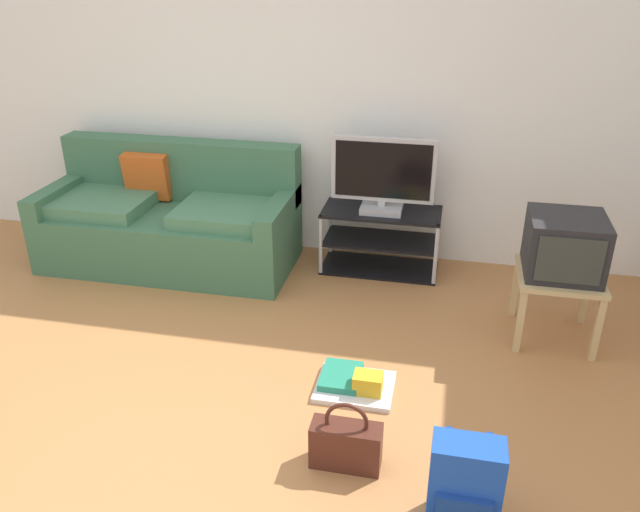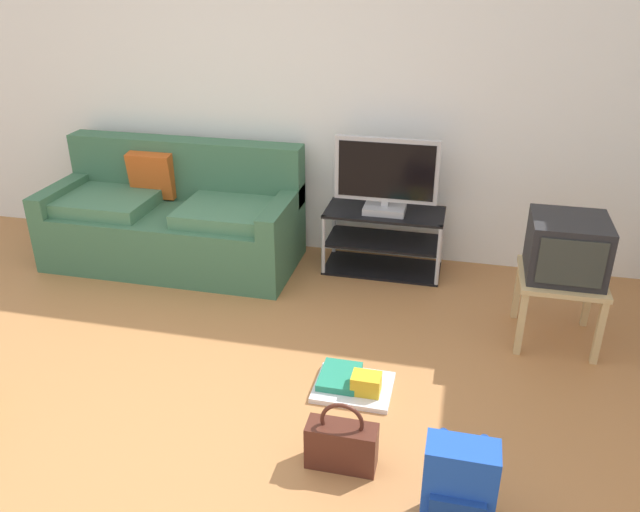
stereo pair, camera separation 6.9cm
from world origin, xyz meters
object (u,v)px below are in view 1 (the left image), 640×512
backpack (465,486)px  handbag (346,444)px  floor_tray (354,383)px  crt_tv (565,245)px  flat_tv (383,176)px  side_table (558,284)px  couch (171,221)px  tv_stand (380,240)px

backpack → handbag: (-0.54, 0.24, -0.09)m
floor_tray → crt_tv: bearing=35.9°
flat_tv → side_table: size_ratio=1.50×
side_table → floor_tray: size_ratio=1.16×
couch → side_table: (2.81, -0.54, 0.04)m
tv_stand → floor_tray: size_ratio=2.05×
tv_stand → floor_tray: 1.55m
backpack → floor_tray: bearing=104.2°
couch → side_table: size_ratio=3.82×
couch → crt_tv: bearing=-10.6°
tv_stand → backpack: 2.45m
tv_stand → crt_tv: 1.44m
flat_tv → backpack: size_ratio=1.74×
tv_stand → backpack: bearing=-74.6°
couch → handbag: bearing=-48.2°
tv_stand → side_table: (1.19, -0.73, 0.14)m
handbag → floor_tray: (-0.06, 0.58, -0.09)m
side_table → backpack: size_ratio=1.16×
crt_tv → handbag: size_ratio=1.22×
crt_tv → handbag: (-1.08, -1.41, -0.51)m
tv_stand → flat_tv: (-0.00, -0.02, 0.52)m
crt_tv → backpack: bearing=-108.1°
tv_stand → crt_tv: bearing=-31.1°
flat_tv → backpack: flat_tv is taller
flat_tv → crt_tv: flat_tv is taller
side_table → handbag: side_table is taller
side_table → floor_tray: bearing=-144.6°
couch → tv_stand: bearing=6.7°
couch → tv_stand: 1.63m
flat_tv → handbag: 2.20m
side_table → crt_tv: (0.00, 0.02, 0.26)m
flat_tv → handbag: flat_tv is taller
side_table → tv_stand: bearing=148.3°
couch → crt_tv: 2.87m
crt_tv → floor_tray: 1.52m
couch → crt_tv: size_ratio=4.30×
handbag → flat_tv: bearing=92.9°
flat_tv → handbag: size_ratio=2.07×
side_table → backpack: bearing=-108.2°
backpack → floor_tray: 1.03m
floor_tray → backpack: bearing=-53.9°
backpack → handbag: bearing=134.5°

